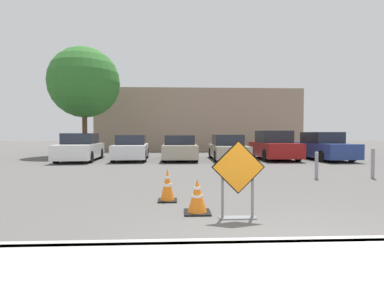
# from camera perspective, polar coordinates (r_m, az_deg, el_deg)

# --- Properties ---
(ground_plane) EXTENTS (96.00, 96.00, 0.00)m
(ground_plane) POSITION_cam_1_polar(r_m,az_deg,el_deg) (13.83, 3.54, -4.12)
(ground_plane) COLOR #565451
(curb_lip) EXTENTS (23.38, 0.20, 0.14)m
(curb_lip) POSITION_cam_1_polar(r_m,az_deg,el_deg) (4.20, 19.17, -17.72)
(curb_lip) COLOR #ADAAA3
(curb_lip) RESTS_ON ground_plane
(road_closed_sign) EXTENTS (0.93, 0.20, 1.37)m
(road_closed_sign) POSITION_cam_1_polar(r_m,az_deg,el_deg) (5.24, 8.76, -5.96)
(road_closed_sign) COLOR black
(road_closed_sign) RESTS_ON ground_plane
(traffic_cone_nearest) EXTENTS (0.49, 0.49, 0.64)m
(traffic_cone_nearest) POSITION_cam_1_polar(r_m,az_deg,el_deg) (5.63, 1.00, -9.98)
(traffic_cone_nearest) COLOR black
(traffic_cone_nearest) RESTS_ON ground_plane
(traffic_cone_second) EXTENTS (0.41, 0.41, 0.72)m
(traffic_cone_second) POSITION_cam_1_polar(r_m,az_deg,el_deg) (6.61, -4.70, -7.84)
(traffic_cone_second) COLOR black
(traffic_cone_second) RESTS_ON ground_plane
(parked_car_nearest) EXTENTS (2.06, 4.35, 1.49)m
(parked_car_nearest) POSITION_cam_1_polar(r_m,az_deg,el_deg) (17.28, -20.51, -0.74)
(parked_car_nearest) COLOR white
(parked_car_nearest) RESTS_ON ground_plane
(parked_car_second) EXTENTS (1.97, 4.20, 1.39)m
(parked_car_second) POSITION_cam_1_polar(r_m,az_deg,el_deg) (16.96, -11.51, -0.83)
(parked_car_second) COLOR silver
(parked_car_second) RESTS_ON ground_plane
(parked_car_third) EXTENTS (1.91, 4.23, 1.38)m
(parked_car_third) POSITION_cam_1_polar(r_m,az_deg,el_deg) (16.72, -2.38, -0.85)
(parked_car_third) COLOR #A39984
(parked_car_third) RESTS_ON ground_plane
(parked_car_fourth) EXTENTS (1.83, 4.46, 1.41)m
(parked_car_fourth) POSITION_cam_1_polar(r_m,az_deg,el_deg) (16.88, 6.79, -0.82)
(parked_car_fourth) COLOR #A39984
(parked_car_fourth) RESTS_ON ground_plane
(parked_car_fifth) EXTENTS (1.94, 4.30, 1.63)m
(parked_car_fifth) POSITION_cam_1_polar(r_m,az_deg,el_deg) (17.70, 15.31, -0.43)
(parked_car_fifth) COLOR maroon
(parked_car_fifth) RESTS_ON ground_plane
(parked_car_sixth) EXTENTS (2.02, 4.67, 1.55)m
(parked_car_sixth) POSITION_cam_1_polar(r_m,az_deg,el_deg) (18.42, 23.58, -0.54)
(parked_car_sixth) COLOR navy
(parked_car_sixth) RESTS_ON ground_plane
(bollard_nearest) EXTENTS (0.12, 0.12, 0.89)m
(bollard_nearest) POSITION_cam_1_polar(r_m,az_deg,el_deg) (10.56, 22.64, -3.61)
(bollard_nearest) COLOR gray
(bollard_nearest) RESTS_ON ground_plane
(bollard_second) EXTENTS (0.12, 0.12, 1.02)m
(bollard_second) POSITION_cam_1_polar(r_m,az_deg,el_deg) (11.48, 31.20, -2.99)
(bollard_second) COLOR gray
(bollard_second) RESTS_ON ground_plane
(building_facade_backdrop) EXTENTS (17.34, 5.00, 5.24)m
(building_facade_backdrop) POSITION_cam_1_polar(r_m,az_deg,el_deg) (27.16, 1.18, 4.43)
(building_facade_backdrop) COLOR gray
(building_facade_backdrop) RESTS_ON ground_plane
(street_tree_behind_lot) EXTENTS (4.60, 4.60, 7.13)m
(street_tree_behind_lot) POSITION_cam_1_polar(r_m,az_deg,el_deg) (21.28, -19.85, 10.94)
(street_tree_behind_lot) COLOR #513823
(street_tree_behind_lot) RESTS_ON ground_plane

